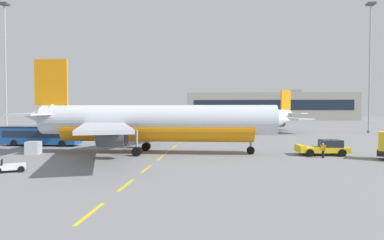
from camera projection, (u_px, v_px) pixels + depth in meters
The scene contains 11 objects.
ground at pixel (304, 140), 61.15m from camera, with size 400.00×400.00×0.00m, color slate.
apron_paint_markings at pixel (183, 140), 61.03m from camera, with size 8.00×96.52×0.01m.
airliner_foreground at pixel (153, 123), 43.02m from camera, with size 34.69×34.63×12.20m.
pushback_tug at pixel (324, 148), 41.46m from camera, with size 6.20×3.55×2.08m.
airliner_mid_left at pixel (256, 117), 85.15m from camera, with size 26.84×25.00×10.83m.
apron_shuttle_bus at pixel (41, 134), 51.99m from camera, with size 12.05×3.13×3.00m.
ground_crew_worker at pixel (323, 149), 39.03m from camera, with size 0.54×0.51×1.72m.
uld_cargo_container at pixel (33, 148), 42.36m from camera, with size 1.81×1.78×1.60m.
apron_light_mast_near at pixel (5, 54), 77.79m from camera, with size 1.80×1.80×30.15m.
apron_light_mast_far at pixel (370, 54), 78.45m from camera, with size 1.80×1.80×30.38m.
terminal_satellite at pixel (270, 106), 175.02m from camera, with size 84.64×19.28×15.43m.
Camera 1 is at (25.18, -22.57, 5.73)m, focal length 31.42 mm.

